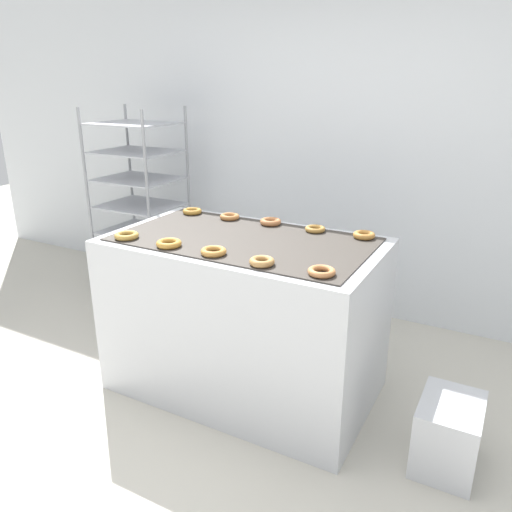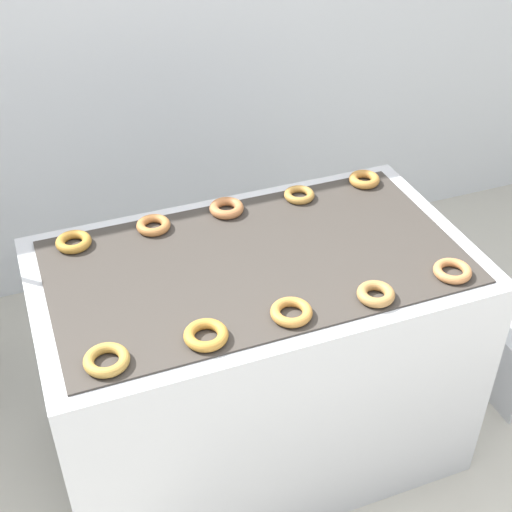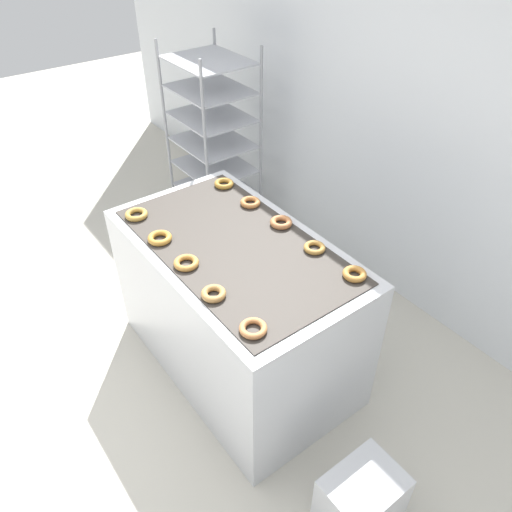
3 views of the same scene
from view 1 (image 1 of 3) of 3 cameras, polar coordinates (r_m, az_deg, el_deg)
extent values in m
plane|color=beige|center=(2.82, -8.85, -21.42)|extent=(14.00, 14.00, 0.00)
cube|color=silver|center=(4.04, 8.85, 13.12)|extent=(8.00, 0.05, 2.80)
cube|color=silver|center=(3.03, -1.36, -6.91)|extent=(1.56, 0.90, 0.97)
cube|color=#38332D|center=(2.85, -1.43, 1.95)|extent=(1.43, 0.79, 0.01)
cube|color=#262628|center=(2.44, 2.63, -8.73)|extent=(0.12, 0.07, 0.10)
cylinder|color=gray|center=(4.37, -18.52, 5.05)|extent=(0.02, 0.02, 1.63)
cylinder|color=gray|center=(3.94, -12.08, 4.13)|extent=(0.02, 0.02, 1.63)
cylinder|color=gray|center=(4.74, -13.94, 6.55)|extent=(0.02, 0.02, 1.63)
cylinder|color=gray|center=(4.34, -7.62, 5.80)|extent=(0.02, 0.02, 1.63)
cube|color=#A8AAB2|center=(4.54, -12.46, -2.58)|extent=(0.64, 0.53, 0.01)
cube|color=#A8AAB2|center=(4.46, -12.67, 0.08)|extent=(0.64, 0.53, 0.01)
cube|color=#A8AAB2|center=(4.39, -12.89, 2.83)|extent=(0.64, 0.53, 0.01)
cube|color=#A8AAB2|center=(4.33, -13.11, 5.66)|extent=(0.64, 0.53, 0.01)
cube|color=#A8AAB2|center=(4.29, -13.34, 8.56)|extent=(0.64, 0.53, 0.01)
cube|color=#A8AAB2|center=(4.25, -13.58, 11.51)|extent=(0.64, 0.53, 0.01)
cube|color=#A8AAB2|center=(4.23, -13.82, 14.50)|extent=(0.64, 0.53, 0.01)
cube|color=silver|center=(2.79, 21.06, -18.46)|extent=(0.29, 0.39, 0.36)
torus|color=#AB8138|center=(2.94, -14.57, 2.27)|extent=(0.14, 0.14, 0.03)
torus|color=#B57D30|center=(2.74, -9.93, 1.42)|extent=(0.14, 0.14, 0.03)
torus|color=#B67C37|center=(2.59, -4.85, 0.52)|extent=(0.14, 0.14, 0.03)
torus|color=#A87841|center=(2.44, 0.69, -0.64)|extent=(0.13, 0.13, 0.03)
torus|color=#BC7744|center=(2.34, 7.51, -1.77)|extent=(0.13, 0.13, 0.03)
torus|color=#A8772D|center=(3.40, -7.30, 5.10)|extent=(0.13, 0.13, 0.03)
torus|color=#AD6C38|center=(3.25, -3.03, 4.52)|extent=(0.13, 0.13, 0.03)
torus|color=#AA693D|center=(3.12, 1.68, 3.94)|extent=(0.13, 0.13, 0.04)
torus|color=#A67836|center=(3.00, 6.78, 3.09)|extent=(0.12, 0.12, 0.03)
torus|color=#B57935|center=(2.92, 12.24, 2.36)|extent=(0.13, 0.13, 0.03)
camera|label=2|loc=(2.22, -54.70, 29.13)|focal=50.00mm
camera|label=3|loc=(1.46, 67.63, 43.40)|focal=35.00mm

